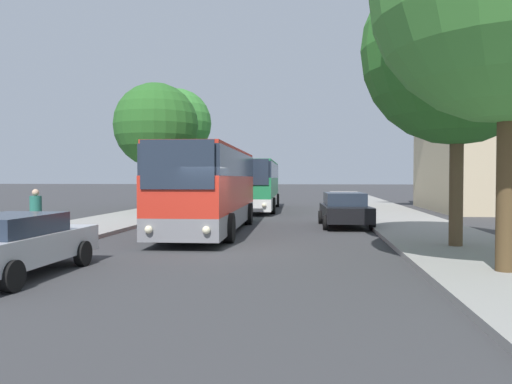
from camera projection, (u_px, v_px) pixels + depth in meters
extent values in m
plane|color=#38383A|center=(228.00, 249.00, 15.22)|extent=(300.00, 300.00, 0.00)
cube|color=gray|center=(13.00, 243.00, 16.02)|extent=(4.00, 120.00, 0.15)
cube|color=gray|center=(467.00, 250.00, 14.42)|extent=(4.00, 120.00, 0.15)
cube|color=gray|center=(210.00, 216.00, 20.03)|extent=(2.78, 11.02, 0.70)
cube|color=red|center=(210.00, 192.00, 20.00)|extent=(2.78, 11.02, 1.27)
cube|color=#232D3D|center=(210.00, 164.00, 19.97)|extent=(2.79, 10.81, 0.95)
cube|color=red|center=(210.00, 151.00, 19.95)|extent=(2.72, 10.80, 0.12)
cube|color=#232D3D|center=(177.00, 164.00, 14.49)|extent=(2.20, 0.13, 1.45)
sphere|color=#F4EAC1|center=(149.00, 230.00, 14.59)|extent=(0.24, 0.24, 0.24)
sphere|color=#F4EAC1|center=(206.00, 230.00, 14.45)|extent=(0.24, 0.24, 0.24)
cylinder|color=black|center=(158.00, 227.00, 16.86)|extent=(0.33, 1.01, 1.00)
cylinder|color=black|center=(229.00, 228.00, 16.66)|extent=(0.33, 1.01, 1.00)
cylinder|color=black|center=(197.00, 213.00, 23.41)|extent=(0.33, 1.01, 1.00)
cylinder|color=black|center=(249.00, 214.00, 23.20)|extent=(0.33, 1.01, 1.00)
cube|color=silver|center=(256.00, 201.00, 33.46)|extent=(2.97, 11.83, 0.70)
cube|color=#23844C|center=(256.00, 187.00, 33.44)|extent=(2.97, 11.83, 1.20)
cube|color=#232D3D|center=(256.00, 171.00, 33.41)|extent=(2.98, 11.60, 0.95)
cube|color=#23844C|center=(256.00, 163.00, 33.39)|extent=(2.91, 11.60, 0.12)
cube|color=#232D3D|center=(248.00, 172.00, 27.53)|extent=(2.28, 0.14, 1.45)
sphere|color=#F4EAC1|center=(232.00, 205.00, 27.63)|extent=(0.24, 0.24, 0.24)
sphere|color=#F4EAC1|center=(264.00, 205.00, 27.49)|extent=(0.24, 0.24, 0.24)
cylinder|color=black|center=(231.00, 206.00, 30.05)|extent=(0.34, 1.01, 1.00)
cylinder|color=black|center=(273.00, 206.00, 29.86)|extent=(0.34, 1.01, 1.00)
cylinder|color=black|center=(243.00, 200.00, 37.08)|extent=(0.34, 1.01, 1.00)
cylinder|color=black|center=(277.00, 200.00, 36.88)|extent=(0.34, 1.01, 1.00)
cube|color=#B7B7BC|center=(13.00, 248.00, 10.98)|extent=(1.86, 4.64, 0.63)
cube|color=#232D3D|center=(8.00, 225.00, 10.79)|extent=(1.62, 2.42, 0.43)
cylinder|color=black|center=(15.00, 252.00, 12.53)|extent=(0.21, 0.62, 0.62)
cylinder|color=black|center=(83.00, 253.00, 12.30)|extent=(0.21, 0.62, 0.62)
cylinder|color=black|center=(12.00, 276.00, 9.46)|extent=(0.21, 0.62, 0.62)
cube|color=black|center=(345.00, 213.00, 22.09)|extent=(2.17, 4.73, 0.65)
cube|color=#232D3D|center=(344.00, 199.00, 22.26)|extent=(1.82, 2.50, 0.55)
cylinder|color=black|center=(372.00, 223.00, 20.61)|extent=(0.23, 0.63, 0.62)
cylinder|color=black|center=(325.00, 223.00, 20.72)|extent=(0.23, 0.63, 0.62)
cylinder|color=black|center=(362.00, 217.00, 23.47)|extent=(0.23, 0.63, 0.62)
cylinder|color=black|center=(321.00, 217.00, 23.59)|extent=(0.23, 0.63, 0.62)
cylinder|color=#23232D|center=(36.00, 229.00, 15.74)|extent=(0.30, 0.30, 0.79)
cylinder|color=#236656|center=(36.00, 206.00, 15.72)|extent=(0.36, 0.36, 0.66)
sphere|color=tan|center=(36.00, 192.00, 15.70)|extent=(0.22, 0.22, 0.22)
cylinder|color=#47331E|center=(177.00, 177.00, 37.11)|extent=(0.40, 0.40, 4.18)
sphere|color=#387F33|center=(177.00, 123.00, 36.99)|extent=(5.08, 5.08, 5.08)
cylinder|color=#513D23|center=(156.00, 184.00, 29.72)|extent=(0.40, 0.40, 3.28)
sphere|color=#286023|center=(156.00, 125.00, 29.62)|extent=(5.00, 5.00, 5.00)
cylinder|color=#513D23|center=(506.00, 180.00, 10.77)|extent=(0.40, 0.40, 3.95)
cylinder|color=brown|center=(456.00, 184.00, 14.85)|extent=(0.40, 0.40, 3.71)
sphere|color=#2D7028|center=(458.00, 49.00, 14.73)|extent=(5.67, 5.67, 5.67)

